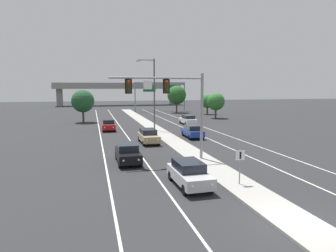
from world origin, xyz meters
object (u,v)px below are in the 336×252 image
(median_sign_post, at_px, (240,162))
(car_oncoming_tan, at_px, (148,136))
(tree_far_right_c, at_px, (207,101))
(highway_sign_gantry, at_px, (160,87))
(car_oncoming_silver, at_px, (189,173))
(tree_far_right_a, at_px, (177,95))
(car_receding_white, at_px, (188,120))
(tree_far_right_b, at_px, (216,102))
(street_lamp_median, at_px, (153,90))
(tree_far_left_a, at_px, (83,101))
(car_oncoming_black, at_px, (128,153))
(car_oncoming_red, at_px, (109,125))
(overhead_signal_mast, at_px, (173,98))
(car_receding_blue, at_px, (193,131))

(median_sign_post, xyz_separation_m, car_oncoming_tan, (-2.89, 16.24, -0.77))
(tree_far_right_c, bearing_deg, car_oncoming_tan, -120.75)
(highway_sign_gantry, bearing_deg, car_oncoming_silver, -100.68)
(car_oncoming_silver, distance_m, tree_far_right_a, 56.43)
(car_oncoming_silver, xyz_separation_m, car_receding_white, (9.67, 30.96, 0.00))
(highway_sign_gantry, bearing_deg, tree_far_right_a, -61.62)
(car_oncoming_tan, distance_m, tree_far_right_a, 41.67)
(car_oncoming_tan, bearing_deg, tree_far_right_b, 53.31)
(street_lamp_median, height_order, tree_far_right_c, street_lamp_median)
(tree_far_left_a, bearing_deg, street_lamp_median, -53.73)
(car_oncoming_black, bearing_deg, tree_far_right_a, 69.99)
(tree_far_right_b, bearing_deg, tree_far_right_c, 79.56)
(car_oncoming_silver, distance_m, car_receding_white, 32.43)
(car_oncoming_red, bearing_deg, tree_far_right_c, 42.63)
(overhead_signal_mast, distance_m, car_oncoming_black, 5.89)
(car_receding_blue, height_order, highway_sign_gantry, highway_sign_gantry)
(car_oncoming_tan, height_order, tree_far_right_b, tree_far_right_b)
(median_sign_post, bearing_deg, highway_sign_gantry, 82.28)
(car_oncoming_black, height_order, car_receding_white, same)
(car_oncoming_red, height_order, tree_far_left_a, tree_far_left_a)
(overhead_signal_mast, xyz_separation_m, median_sign_post, (2.42, -7.28, -3.77))
(car_oncoming_black, bearing_deg, car_receding_white, 61.97)
(highway_sign_gantry, height_order, tree_far_right_b, highway_sign_gantry)
(median_sign_post, xyz_separation_m, tree_far_right_a, (11.15, 55.32, 2.73))
(street_lamp_median, relative_size, tree_far_right_c, 2.13)
(overhead_signal_mast, height_order, car_oncoming_silver, overhead_signal_mast)
(street_lamp_median, bearing_deg, car_oncoming_tan, -104.00)
(car_oncoming_silver, height_order, tree_far_right_c, tree_far_right_c)
(median_sign_post, bearing_deg, overhead_signal_mast, 108.39)
(tree_far_right_b, relative_size, tree_far_left_a, 0.89)
(car_oncoming_black, bearing_deg, tree_far_right_b, 56.85)
(overhead_signal_mast, distance_m, tree_far_right_c, 46.29)
(car_oncoming_black, distance_m, car_oncoming_tan, 9.00)
(street_lamp_median, bearing_deg, car_oncoming_black, -107.45)
(car_receding_blue, bearing_deg, tree_far_right_a, 77.59)
(tree_far_right_b, bearing_deg, car_receding_white, -134.58)
(car_oncoming_red, height_order, highway_sign_gantry, highway_sign_gantry)
(car_oncoming_red, bearing_deg, car_oncoming_tan, -71.82)
(car_oncoming_black, distance_m, highway_sign_gantry, 55.05)
(tree_far_left_a, bearing_deg, tree_far_right_c, 20.47)
(car_oncoming_black, height_order, car_oncoming_red, same)
(street_lamp_median, relative_size, car_oncoming_black, 2.24)
(tree_far_right_c, bearing_deg, car_receding_blue, -114.09)
(car_oncoming_silver, relative_size, car_receding_blue, 1.00)
(car_oncoming_silver, xyz_separation_m, tree_far_right_b, (18.23, 39.64, 2.53))
(tree_far_right_c, bearing_deg, median_sign_post, -108.80)
(car_oncoming_black, relative_size, tree_far_right_c, 0.95)
(car_oncoming_tan, height_order, tree_far_left_a, tree_far_left_a)
(median_sign_post, bearing_deg, street_lamp_median, 91.22)
(car_oncoming_black, distance_m, car_receding_white, 27.12)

